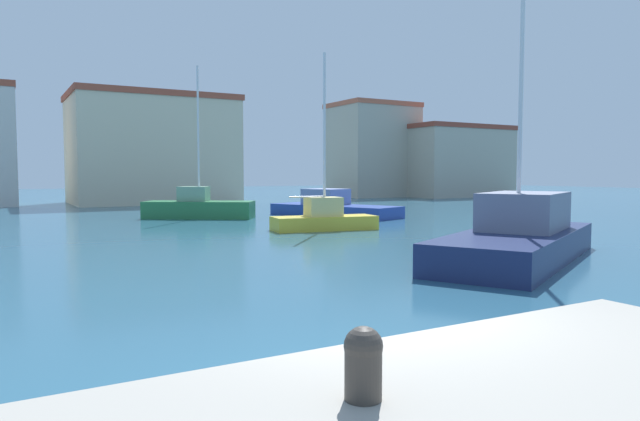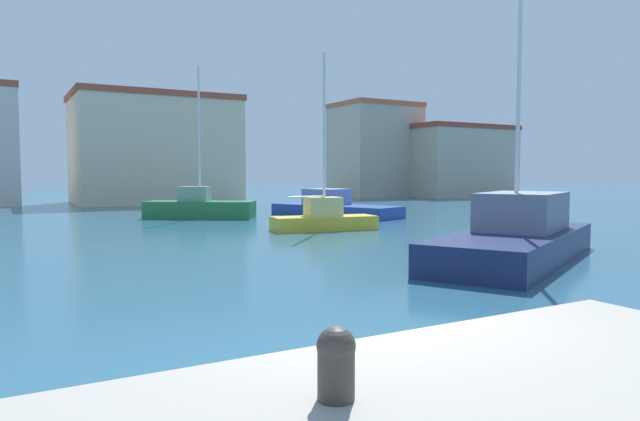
% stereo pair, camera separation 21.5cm
% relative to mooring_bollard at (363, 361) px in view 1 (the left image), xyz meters
% --- Properties ---
extents(water, '(160.00, 160.00, 0.00)m').
position_rel_mooring_bollard_xyz_m(water, '(16.43, 22.14, -1.34)').
color(water, '#285670').
rests_on(water, ground).
extents(mooring_bollard, '(0.27, 0.27, 0.51)m').
position_rel_mooring_bollard_xyz_m(mooring_bollard, '(0.00, 0.00, 0.00)').
color(mooring_bollard, '#38332D').
rests_on(mooring_bollard, pier_quay).
extents(sailboat_navy_distant_east, '(9.23, 6.61, 12.32)m').
position_rel_mooring_bollard_xyz_m(sailboat_navy_distant_east, '(11.59, 8.76, -0.60)').
color(sailboat_navy_distant_east, '#19234C').
rests_on(sailboat_navy_distant_east, water).
extents(sailboat_green_center_channel, '(6.33, 5.12, 8.76)m').
position_rel_mooring_bollard_xyz_m(sailboat_green_center_channel, '(8.14, 29.09, -0.70)').
color(sailboat_green_center_channel, '#28703D').
rests_on(sailboat_green_center_channel, water).
extents(sailboat_yellow_outer_mooring, '(4.99, 2.35, 8.06)m').
position_rel_mooring_bollard_xyz_m(sailboat_yellow_outer_mooring, '(11.01, 19.51, -0.78)').
color(sailboat_yellow_outer_mooring, gold).
rests_on(sailboat_yellow_outer_mooring, water).
extents(motorboat_blue_far_left, '(5.47, 8.66, 1.66)m').
position_rel_mooring_bollard_xyz_m(motorboat_blue_far_left, '(15.71, 26.59, -0.80)').
color(motorboat_blue_far_left, '#233D93').
rests_on(motorboat_blue_far_left, water).
extents(harbor_office, '(13.60, 9.63, 9.36)m').
position_rel_mooring_bollard_xyz_m(harbor_office, '(10.05, 47.99, 3.35)').
color(harbor_office, beige).
rests_on(harbor_office, ground).
extents(waterfront_apartments, '(8.63, 7.19, 10.28)m').
position_rel_mooring_bollard_xyz_m(waterfront_apartments, '(34.47, 49.33, 3.81)').
color(waterfront_apartments, '#B2A893').
rests_on(waterfront_apartments, ground).
extents(yacht_club, '(12.22, 9.00, 7.86)m').
position_rel_mooring_bollard_xyz_m(yacht_club, '(42.64, 45.91, 2.60)').
color(yacht_club, '#B2A893').
rests_on(yacht_club, ground).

